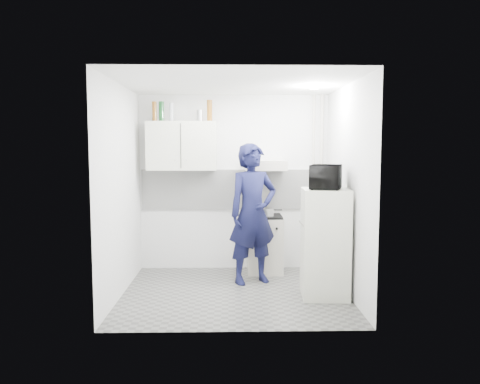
{
  "coord_description": "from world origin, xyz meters",
  "views": [
    {
      "loc": [
        -0.06,
        -5.74,
        1.82
      ],
      "look_at": [
        0.07,
        0.3,
        1.25
      ],
      "focal_mm": 35.0,
      "sensor_mm": 36.0,
      "label": 1
    }
  ],
  "objects": [
    {
      "name": "bottle_e",
      "position": [
        -0.35,
        1.07,
        2.35
      ],
      "size": [
        0.08,
        0.08,
        0.31
      ],
      "primitive_type": "cylinder",
      "color": "brown",
      "rests_on": "upper_cabinet"
    },
    {
      "name": "saucepan",
      "position": [
        0.48,
        0.93,
        0.9
      ],
      "size": [
        0.2,
        0.2,
        0.11
      ],
      "primitive_type": "cylinder",
      "color": "silver",
      "rests_on": "stove_top"
    },
    {
      "name": "bottle_b",
      "position": [
        -1.04,
        1.07,
        2.34
      ],
      "size": [
        0.07,
        0.07,
        0.29
      ],
      "primitive_type": "cylinder",
      "color": "#144C1E",
      "rests_on": "upper_cabinet"
    },
    {
      "name": "floor",
      "position": [
        0.0,
        0.0,
        0.0
      ],
      "size": [
        2.8,
        2.8,
        0.0
      ],
      "primitive_type": "plane",
      "color": "#5E5E59",
      "rests_on": "ground"
    },
    {
      "name": "stove",
      "position": [
        0.45,
        1.0,
        0.41
      ],
      "size": [
        0.51,
        0.51,
        0.81
      ],
      "primitive_type": "cube",
      "color": "beige",
      "rests_on": "floor"
    },
    {
      "name": "bottle_a",
      "position": [
        -1.14,
        1.07,
        2.34
      ],
      "size": [
        0.07,
        0.07,
        0.28
      ],
      "primitive_type": "cylinder",
      "color": "brown",
      "rests_on": "upper_cabinet"
    },
    {
      "name": "backsplash",
      "position": [
        0.0,
        1.24,
        1.2
      ],
      "size": [
        2.74,
        0.03,
        0.6
      ],
      "primitive_type": "cube",
      "color": "white",
      "rests_on": "wall_back"
    },
    {
      "name": "bottle_c",
      "position": [
        -0.9,
        1.07,
        2.33
      ],
      "size": [
        0.06,
        0.06,
        0.26
      ],
      "primitive_type": "cylinder",
      "color": "#B2B7BC",
      "rests_on": "upper_cabinet"
    },
    {
      "name": "wall_left",
      "position": [
        -1.4,
        0.0,
        1.3
      ],
      "size": [
        0.0,
        2.6,
        2.6
      ],
      "primitive_type": "plane",
      "rotation": [
        1.57,
        0.0,
        1.57
      ],
      "color": "white",
      "rests_on": "floor"
    },
    {
      "name": "wall_back",
      "position": [
        0.0,
        1.25,
        1.3
      ],
      "size": [
        2.8,
        0.0,
        2.8
      ],
      "primitive_type": "plane",
      "rotation": [
        1.57,
        0.0,
        0.0
      ],
      "color": "white",
      "rests_on": "floor"
    },
    {
      "name": "range_hood",
      "position": [
        0.45,
        1.0,
        1.57
      ],
      "size": [
        0.6,
        0.5,
        0.14
      ],
      "primitive_type": "cube",
      "color": "beige",
      "rests_on": "wall_back"
    },
    {
      "name": "ceiling_spot_fixture",
      "position": [
        1.0,
        0.2,
        2.57
      ],
      "size": [
        0.1,
        0.1,
        0.02
      ],
      "primitive_type": "cylinder",
      "color": "white",
      "rests_on": "ceiling"
    },
    {
      "name": "stove_top",
      "position": [
        0.45,
        1.0,
        0.83
      ],
      "size": [
        0.49,
        0.49,
        0.03
      ],
      "primitive_type": "cube",
      "color": "black",
      "rests_on": "stove"
    },
    {
      "name": "pipe_b",
      "position": [
        1.18,
        1.17,
        1.3
      ],
      "size": [
        0.04,
        0.04,
        2.6
      ],
      "primitive_type": "cylinder",
      "color": "beige",
      "rests_on": "floor"
    },
    {
      "name": "fridge",
      "position": [
        1.1,
        -0.15,
        0.66
      ],
      "size": [
        0.58,
        0.58,
        1.33
      ],
      "primitive_type": "cube",
      "rotation": [
        0.0,
        0.0,
        -0.06
      ],
      "color": "silver",
      "rests_on": "floor"
    },
    {
      "name": "ceiling",
      "position": [
        0.0,
        0.0,
        2.6
      ],
      "size": [
        2.8,
        2.8,
        0.0
      ],
      "primitive_type": "plane",
      "color": "white",
      "rests_on": "wall_back"
    },
    {
      "name": "wall_right",
      "position": [
        1.4,
        0.0,
        1.3
      ],
      "size": [
        0.0,
        2.6,
        2.6
      ],
      "primitive_type": "plane",
      "rotation": [
        1.57,
        0.0,
        -1.57
      ],
      "color": "white",
      "rests_on": "floor"
    },
    {
      "name": "person",
      "position": [
        0.25,
        0.47,
        0.94
      ],
      "size": [
        0.81,
        0.68,
        1.88
      ],
      "primitive_type": "imported",
      "rotation": [
        0.0,
        0.0,
        0.4
      ],
      "color": "black",
      "rests_on": "floor"
    },
    {
      "name": "canister_b",
      "position": [
        -0.49,
        1.07,
        2.28
      ],
      "size": [
        0.09,
        0.09,
        0.17
      ],
      "primitive_type": "cylinder",
      "color": "silver",
      "rests_on": "upper_cabinet"
    },
    {
      "name": "upper_cabinet",
      "position": [
        -0.75,
        1.07,
        1.85
      ],
      "size": [
        1.0,
        0.35,
        0.7
      ],
      "primitive_type": "cube",
      "color": "silver",
      "rests_on": "wall_back"
    },
    {
      "name": "microwave",
      "position": [
        1.1,
        -0.15,
        1.47
      ],
      "size": [
        0.6,
        0.49,
        0.29
      ],
      "primitive_type": "imported",
      "rotation": [
        0.0,
        0.0,
        1.29
      ],
      "color": "black",
      "rests_on": "fridge"
    },
    {
      "name": "pipe_a",
      "position": [
        1.3,
        1.17,
        1.3
      ],
      "size": [
        0.05,
        0.05,
        2.6
      ],
      "primitive_type": "cylinder",
      "color": "beige",
      "rests_on": "floor"
    }
  ]
}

